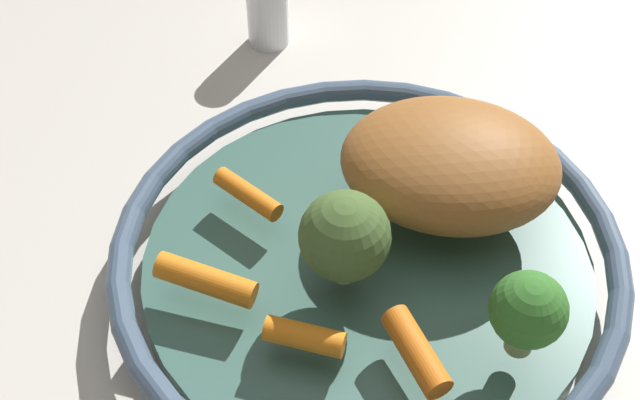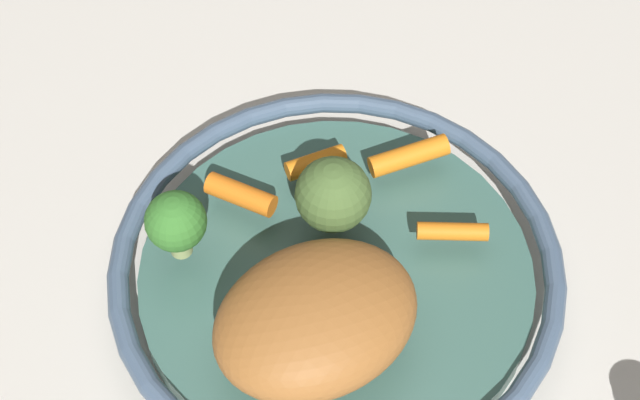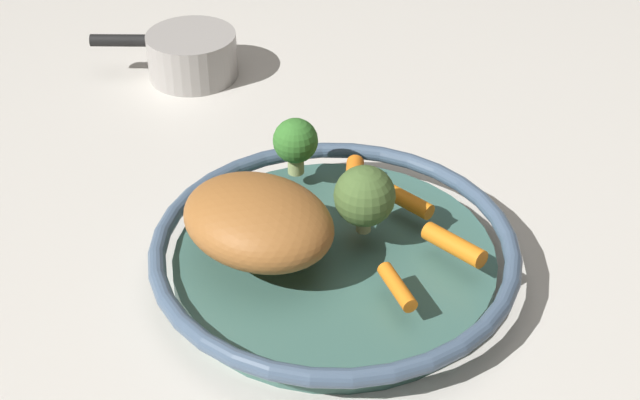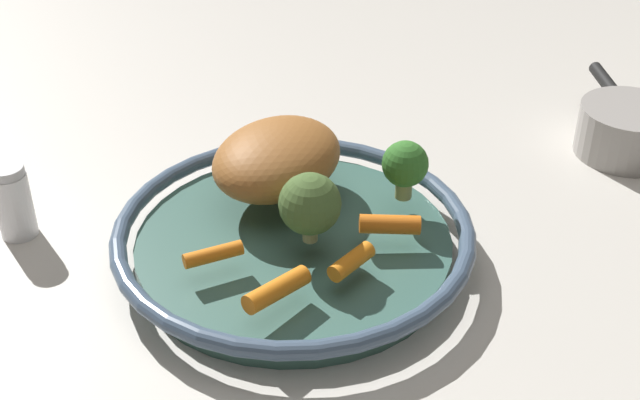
# 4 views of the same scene
# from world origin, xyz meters

# --- Properties ---
(ground_plane) EXTENTS (1.83, 1.83, 0.00)m
(ground_plane) POSITION_xyz_m (0.00, 0.00, 0.00)
(ground_plane) COLOR beige
(serving_bowl) EXTENTS (0.36, 0.36, 0.04)m
(serving_bowl) POSITION_xyz_m (0.00, 0.00, 0.02)
(serving_bowl) COLOR #3D665B
(serving_bowl) RESTS_ON ground_plane
(roast_chicken_piece) EXTENTS (0.16, 0.18, 0.06)m
(roast_chicken_piece) POSITION_xyz_m (0.03, -0.06, 0.08)
(roast_chicken_piece) COLOR #9B5F2C
(roast_chicken_piece) RESTS_ON serving_bowl
(baby_carrot_left) EXTENTS (0.05, 0.07, 0.02)m
(baby_carrot_left) POSITION_xyz_m (-0.02, 0.11, 0.05)
(baby_carrot_left) COLOR orange
(baby_carrot_left) RESTS_ON serving_bowl
(baby_carrot_back) EXTENTS (0.04, 0.05, 0.02)m
(baby_carrot_back) POSITION_xyz_m (-0.07, 0.06, 0.05)
(baby_carrot_back) COLOR orange
(baby_carrot_back) RESTS_ON serving_bowl
(baby_carrot_right) EXTENTS (0.05, 0.05, 0.01)m
(baby_carrot_right) POSITION_xyz_m (0.05, 0.08, 0.05)
(baby_carrot_right) COLOR orange
(baby_carrot_right) RESTS_ON serving_bowl
(baby_carrot_center) EXTENTS (0.06, 0.03, 0.02)m
(baby_carrot_center) POSITION_xyz_m (-0.09, -0.01, 0.05)
(baby_carrot_center) COLOR orange
(baby_carrot_center) RESTS_ON serving_bowl
(broccoli_floret_edge) EXTENTS (0.06, 0.06, 0.07)m
(broccoli_floret_edge) POSITION_xyz_m (-0.02, 0.02, 0.08)
(broccoli_floret_edge) COLOR tan
(broccoli_floret_edge) RESTS_ON serving_bowl
(broccoli_floret_large) EXTENTS (0.05, 0.05, 0.06)m
(broccoli_floret_large) POSITION_xyz_m (-0.10, -0.07, 0.08)
(broccoli_floret_large) COLOR #99A866
(broccoli_floret_large) RESTS_ON serving_bowl
(salt_shaker) EXTENTS (0.04, 0.04, 0.08)m
(salt_shaker) POSITION_xyz_m (0.29, 0.03, 0.04)
(salt_shaker) COLOR white
(salt_shaker) RESTS_ON ground_plane
(saucepan) EXTENTS (0.12, 0.19, 0.06)m
(saucepan) POSITION_xyz_m (-0.33, -0.30, 0.03)
(saucepan) COLOR #9E9993
(saucepan) RESTS_ON ground_plane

